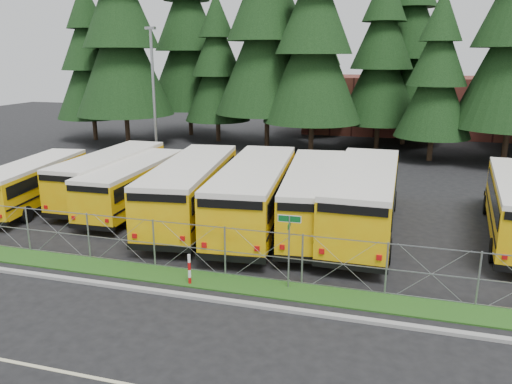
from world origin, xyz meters
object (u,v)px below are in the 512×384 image
bus_0 (37,184)px  bus_5 (316,198)px  light_standard (154,95)px  bus_2 (137,186)px  bus_3 (194,191)px  street_sign (289,236)px  bus_6 (364,200)px  bus_4 (256,195)px  striped_bollard (189,270)px  bus_1 (114,177)px

bus_0 → bus_5: size_ratio=0.84×
bus_0 → light_standard: (2.29, 10.11, 4.21)m
bus_2 → bus_3: (3.72, -0.91, 0.22)m
bus_5 → street_sign: bus_5 is taller
bus_2 → light_standard: light_standard is taller
bus_0 → bus_6: size_ratio=0.80×
bus_0 → bus_4: size_ratio=0.80×
street_sign → bus_0: bearing=158.4°
striped_bollard → bus_5: bearing=65.4°
light_standard → bus_4: bearing=-43.9°
bus_1 → bus_5: 12.22m
bus_3 → bus_4: 3.35m
bus_3 → bus_4: bus_4 is taller
bus_3 → bus_0: bearing=173.2°
bus_6 → striped_bollard: 9.53m
bus_2 → street_sign: size_ratio=3.64×
bus_1 → bus_3: (5.87, -2.10, 0.15)m
bus_0 → bus_1: 4.20m
bus_1 → bus_2: size_ratio=1.05×
bus_0 → light_standard: size_ratio=0.97×
bus_2 → bus_0: bearing=-171.2°
bus_0 → bus_4: 12.78m
light_standard → bus_0: bearing=-102.8°
bus_3 → street_sign: 9.03m
bus_0 → bus_6: (17.93, 0.59, 0.32)m
bus_0 → bus_3: 9.43m
bus_6 → light_standard: (-15.64, 9.52, 3.89)m
bus_2 → bus_4: (7.07, -1.00, 0.26)m
bus_0 → bus_6: 17.94m
bus_1 → striped_bollard: 12.66m
bus_1 → bus_4: bus_4 is taller
bus_3 → striped_bollard: 7.69m
bus_0 → light_standard: 11.19m
bus_5 → bus_6: bus_6 is taller
striped_bollard → bus_2: bearing=129.1°
bus_5 → striped_bollard: bus_5 is taller
bus_5 → light_standard: 16.91m
bus_1 → bus_2: 2.46m
bus_1 → light_standard: size_ratio=1.06×
bus_3 → street_sign: size_ratio=4.24×
bus_4 → bus_5: 2.93m
bus_4 → bus_6: size_ratio=0.99×
bus_4 → street_sign: bearing=-70.1°
bus_6 → striped_bollard: bearing=-126.5°
bus_5 → striped_bollard: (-3.44, -7.51, -0.94)m
bus_2 → bus_4: bus_4 is taller
bus_6 → bus_4: bearing=-173.3°
bus_0 → bus_5: 15.67m
bus_5 → light_standard: light_standard is taller
street_sign → striped_bollard: bearing=-168.6°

